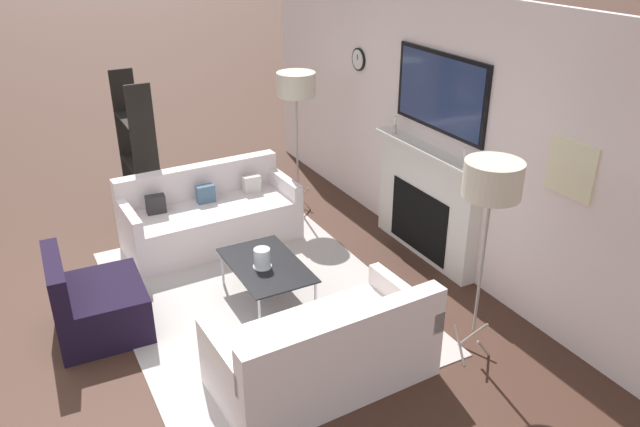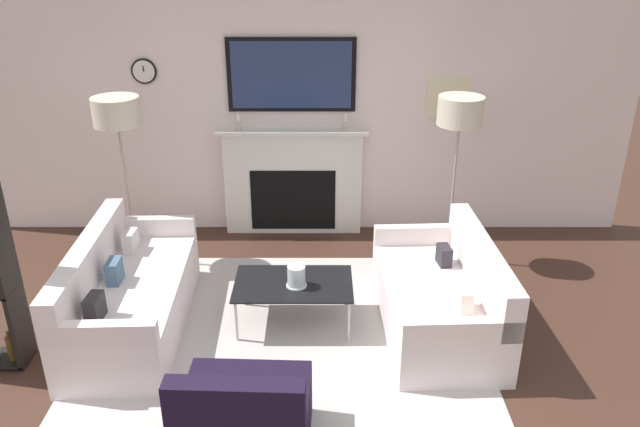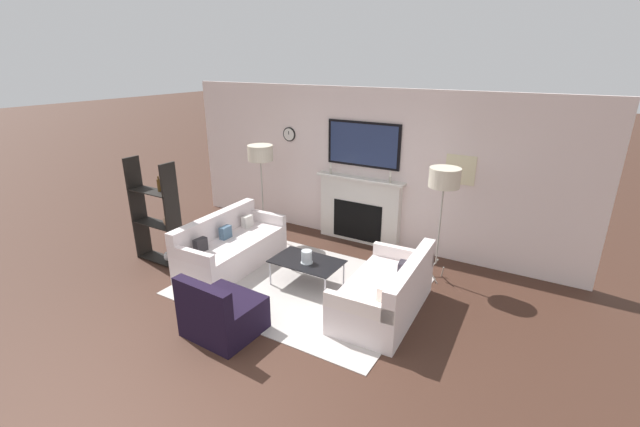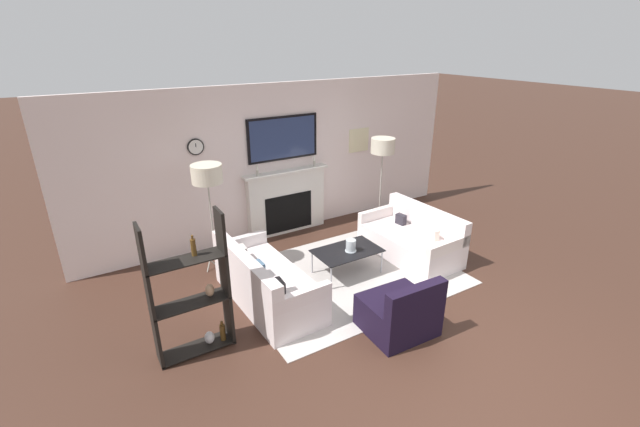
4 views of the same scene
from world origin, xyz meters
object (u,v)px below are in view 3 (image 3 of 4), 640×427
object	(u,v)px
couch_left	(231,248)
floor_lamp_left	(260,154)
armchair	(222,314)
coffee_table	(307,262)
couch_right	(386,294)
shelf_unit	(157,218)
hurricane_candle	(307,257)
floor_lamp_right	(445,179)

from	to	relation	value
couch_left	floor_lamp_left	size ratio (longest dim) A/B	1.10
couch_left	armchair	size ratio (longest dim) A/B	2.24
couch_left	coffee_table	distance (m)	1.40
couch_right	armchair	bearing A→B (deg)	-136.60
couch_right	shelf_unit	bearing A→B (deg)	-172.80
hurricane_candle	shelf_unit	distance (m)	2.57
couch_right	coffee_table	distance (m)	1.27
couch_left	floor_lamp_left	xyz separation A→B (m)	(-0.29, 1.23, 1.26)
couch_right	floor_lamp_left	bearing A→B (deg)	157.50
floor_lamp_right	shelf_unit	bearing A→B (deg)	-157.18
couch_right	armchair	size ratio (longest dim) A/B	2.02
hurricane_candle	floor_lamp_left	xyz separation A→B (m)	(-1.72, 1.21, 1.08)
hurricane_candle	shelf_unit	bearing A→B (deg)	-168.95
couch_left	shelf_unit	distance (m)	1.27
coffee_table	hurricane_candle	distance (m)	0.12
coffee_table	couch_left	bearing A→B (deg)	-177.10
floor_lamp_left	shelf_unit	bearing A→B (deg)	-115.02
hurricane_candle	couch_left	bearing A→B (deg)	-179.15
couch_left	hurricane_candle	size ratio (longest dim) A/B	10.16
couch_left	coffee_table	bearing A→B (deg)	2.90
hurricane_candle	floor_lamp_right	distance (m)	2.22
armchair	floor_lamp_right	distance (m)	3.46
couch_left	hurricane_candle	distance (m)	1.44
armchair	shelf_unit	size ratio (longest dim) A/B	0.50
armchair	coffee_table	world-z (taller)	armchair
shelf_unit	floor_lamp_right	bearing A→B (deg)	22.82
hurricane_candle	floor_lamp_right	xyz separation A→B (m)	(1.52, 1.21, 1.08)
floor_lamp_right	shelf_unit	world-z (taller)	floor_lamp_right
hurricane_candle	floor_lamp_right	size ratio (longest dim) A/B	0.11
floor_lamp_left	floor_lamp_right	world-z (taller)	floor_lamp_right
floor_lamp_right	floor_lamp_left	bearing A→B (deg)	180.00
floor_lamp_left	couch_left	bearing A→B (deg)	-76.57
shelf_unit	couch_left	bearing A→B (deg)	23.39
floor_lamp_right	coffee_table	bearing A→B (deg)	-143.25
armchair	floor_lamp_left	size ratio (longest dim) A/B	0.49
couch_right	armchair	distance (m)	2.09
couch_right	floor_lamp_right	xyz separation A→B (m)	(0.29, 1.22, 1.29)
floor_lamp_right	shelf_unit	size ratio (longest dim) A/B	1.02
couch_left	shelf_unit	world-z (taller)	shelf_unit
coffee_table	hurricane_candle	bearing A→B (deg)	-59.38
hurricane_candle	shelf_unit	world-z (taller)	shelf_unit
shelf_unit	armchair	bearing A→B (deg)	-23.30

